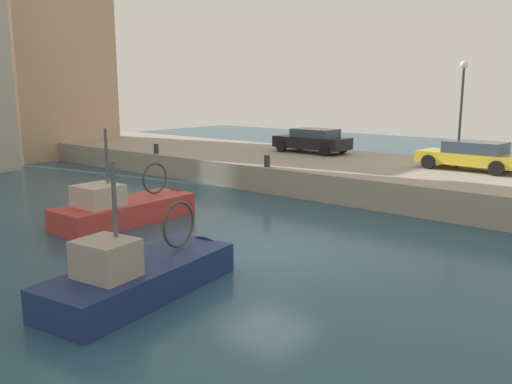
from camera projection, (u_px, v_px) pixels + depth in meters
name	position (u px, v px, depth m)	size (l,w,h in m)	color
water_surface	(269.00, 253.00, 15.76)	(80.00, 80.00, 0.00)	navy
quay_wall	(426.00, 182.00, 24.29)	(9.00, 56.00, 1.20)	#9E9384
fishing_boat_navy	(151.00, 285.00, 12.86)	(6.03, 2.57, 4.11)	navy
fishing_boat_red	(132.00, 217.00, 19.66)	(6.07, 2.21, 4.31)	#BC3833
parked_car_yellow	(471.00, 155.00, 23.70)	(2.20, 4.48, 1.29)	gold
parked_car_black	(313.00, 140.00, 30.16)	(2.09, 4.38, 1.37)	black
mooring_bollard_mid	(267.00, 161.00, 24.79)	(0.28, 0.28, 0.55)	#2D2D33
mooring_bollard_north	(156.00, 149.00, 29.83)	(0.28, 0.28, 0.55)	#2D2D33
quay_streetlamp	(462.00, 96.00, 24.16)	(0.36, 0.36, 4.83)	#38383D
waterfront_building_east_mid	(46.00, 67.00, 37.80)	(7.79, 6.72, 12.57)	tan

